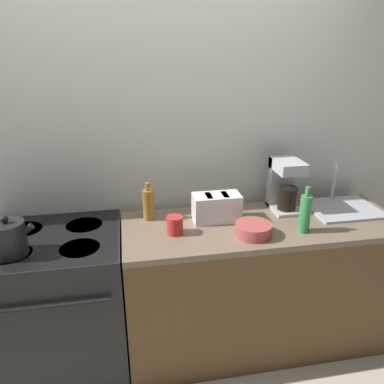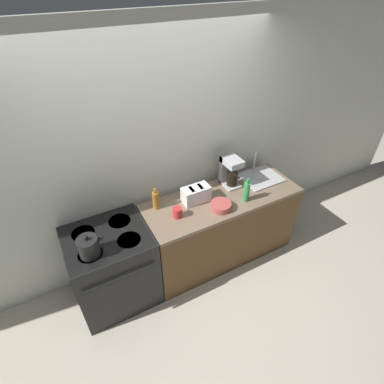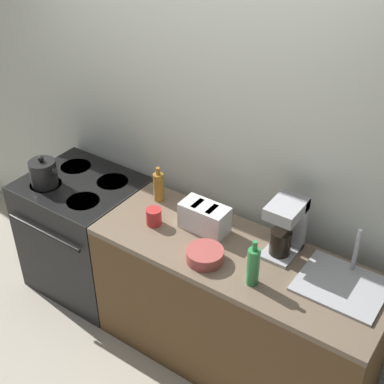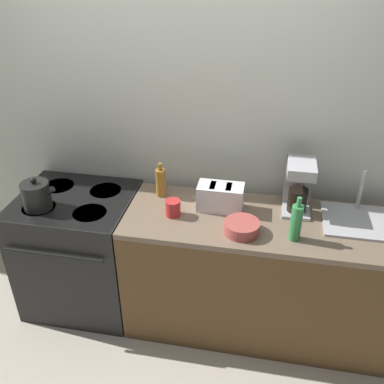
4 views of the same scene
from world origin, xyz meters
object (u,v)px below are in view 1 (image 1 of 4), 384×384
stove (60,301)px  toaster (217,207)px  kettle (9,239)px  coffee_maker (285,183)px  bottle_green (305,213)px  bowl (253,230)px  cup_red (175,225)px  bottle_amber (148,204)px

stove → toaster: bearing=3.6°
kettle → toaster: kettle is taller
kettle → coffee_maker: bearing=10.6°
coffee_maker → bottle_green: size_ratio=1.22×
toaster → bowl: toaster is taller
coffee_maker → cup_red: coffee_maker is taller
kettle → bowl: 1.30m
coffee_maker → bottle_amber: 0.89m
bowl → stove: bearing=171.4°
coffee_maker → bottle_green: (-0.02, -0.34, -0.06)m
bottle_green → bowl: size_ratio=1.32×
bottle_amber → cup_red: bottle_amber is taller
bottle_green → bowl: 0.31m
toaster → bottle_amber: (-0.41, 0.09, 0.02)m
stove → cup_red: cup_red is taller
toaster → bottle_green: bottle_green is taller
toaster → coffee_maker: (0.48, 0.10, 0.09)m
bottle_green → bowl: bearing=178.6°
stove → bowl: size_ratio=4.19×
toaster → coffee_maker: 0.49m
stove → bottle_amber: (0.57, 0.15, 0.53)m
bottle_green → stove: bearing=172.9°
cup_red → bowl: size_ratio=0.50×
kettle → bottle_green: 1.60m
coffee_maker → bowl: 0.48m
kettle → toaster: bearing=10.3°
stove → toaster: size_ratio=3.06×
cup_red → toaster: bearing=25.1°
stove → bottle_amber: bearing=15.0°
bowl → coffee_maker: bearing=46.0°
bottle_green → bowl: bottle_green is taller
stove → bottle_amber: bottle_amber is taller
coffee_maker → toaster: bearing=-168.6°
toaster → bottle_green: size_ratio=1.04×
coffee_maker → bottle_green: 0.34m
coffee_maker → kettle: bearing=-169.4°
stove → cup_red: size_ratio=8.39×
bowl → bottle_amber: bearing=150.4°
kettle → coffee_maker: (1.62, 0.30, 0.09)m
bottle_amber → cup_red: (0.13, -0.22, -0.05)m
toaster → cup_red: bearing=-154.9°
bottle_green → bottle_amber: size_ratio=1.16×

